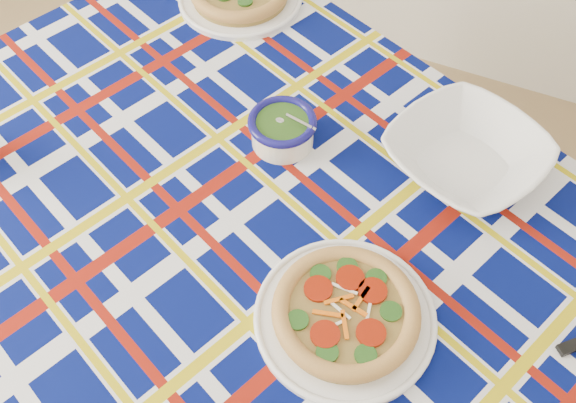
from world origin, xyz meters
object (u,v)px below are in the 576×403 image
at_px(main_focaccia_plate, 346,312).
at_px(pesto_bowl, 282,128).
at_px(serving_bowl, 466,155).
at_px(dining_table, 286,257).

relative_size(main_focaccia_plate, pesto_bowl, 2.28).
distance_m(pesto_bowl, serving_bowl, 0.37).
height_order(dining_table, main_focaccia_plate, main_focaccia_plate).
xyz_separation_m(main_focaccia_plate, serving_bowl, (0.10, 0.42, 0.01)).
distance_m(main_focaccia_plate, serving_bowl, 0.43).
xyz_separation_m(dining_table, main_focaccia_plate, (0.17, -0.12, 0.12)).
distance_m(dining_table, serving_bowl, 0.41).
bearing_deg(pesto_bowl, serving_bowl, 13.68).
height_order(main_focaccia_plate, pesto_bowl, pesto_bowl).
xyz_separation_m(dining_table, serving_bowl, (0.26, 0.30, 0.12)).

